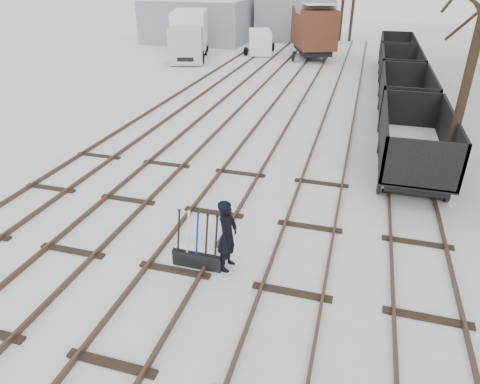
# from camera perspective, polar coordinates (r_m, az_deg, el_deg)

# --- Properties ---
(ground) EXTENTS (120.00, 120.00, 0.00)m
(ground) POSITION_cam_1_polar(r_m,az_deg,el_deg) (11.14, -8.69, -10.39)
(ground) COLOR white
(ground) RESTS_ON ground
(tracks) EXTENTS (13.90, 52.00, 0.16)m
(tracks) POSITION_cam_1_polar(r_m,az_deg,el_deg) (22.91, 5.46, 10.51)
(tracks) COLOR black
(tracks) RESTS_ON ground
(shed_left) EXTENTS (10.00, 8.00, 4.10)m
(shed_left) POSITION_cam_1_polar(r_m,az_deg,el_deg) (47.27, -5.42, 21.86)
(shed_left) COLOR gray
(shed_left) RESTS_ON ground
(shed_right) EXTENTS (7.00, 6.00, 4.50)m
(shed_right) POSITION_cam_1_polar(r_m,az_deg,el_deg) (48.73, 7.15, 22.19)
(shed_right) COLOR gray
(shed_right) RESTS_ON ground
(ground_frame) EXTENTS (1.30, 0.43, 1.49)m
(ground_frame) POSITION_cam_1_polar(r_m,az_deg,el_deg) (11.12, -5.53, -8.39)
(ground_frame) COLOR black
(ground_frame) RESTS_ON ground
(worker) EXTENTS (0.52, 0.74, 1.93)m
(worker) POSITION_cam_1_polar(r_m,az_deg,el_deg) (10.60, -1.69, -5.81)
(worker) COLOR black
(worker) RESTS_ON ground
(freight_wagon_a) EXTENTS (2.33, 5.82, 2.38)m
(freight_wagon_a) POSITION_cam_1_polar(r_m,az_deg,el_deg) (16.77, 21.98, 5.04)
(freight_wagon_a) COLOR black
(freight_wagon_a) RESTS_ON ground
(freight_wagon_b) EXTENTS (2.33, 5.82, 2.38)m
(freight_wagon_b) POSITION_cam_1_polar(r_m,az_deg,el_deg) (22.84, 20.99, 10.95)
(freight_wagon_b) COLOR black
(freight_wagon_b) RESTS_ON ground
(freight_wagon_c) EXTENTS (2.33, 5.82, 2.38)m
(freight_wagon_c) POSITION_cam_1_polar(r_m,az_deg,el_deg) (29.04, 20.40, 14.36)
(freight_wagon_c) COLOR black
(freight_wagon_c) RESTS_ON ground
(freight_wagon_d) EXTENTS (2.33, 5.82, 2.38)m
(freight_wagon_d) POSITION_cam_1_polar(r_m,az_deg,el_deg) (35.32, 20.01, 16.56)
(freight_wagon_d) COLOR black
(freight_wagon_d) RESTS_ON ground
(box_van_wagon) EXTENTS (4.78, 6.37, 4.34)m
(box_van_wagon) POSITION_cam_1_polar(r_m,az_deg,el_deg) (38.10, 9.80, 20.93)
(box_van_wagon) COLOR black
(box_van_wagon) RESTS_ON ground
(lorry) EXTENTS (4.14, 8.42, 3.66)m
(lorry) POSITION_cam_1_polar(r_m,az_deg,el_deg) (38.10, -6.81, 20.14)
(lorry) COLOR black
(lorry) RESTS_ON ground
(panel_van) EXTENTS (3.02, 4.71, 1.92)m
(panel_van) POSITION_cam_1_polar(r_m,az_deg,el_deg) (40.14, 2.65, 19.40)
(panel_van) COLOR white
(panel_van) RESTS_ON ground
(crane) EXTENTS (1.63, 4.74, 8.16)m
(crane) POSITION_cam_1_polar(r_m,az_deg,el_deg) (47.38, -7.83, 21.88)
(crane) COLOR #2C2C30
(crane) RESTS_ON ground
(tree_near) EXTENTS (0.30, 0.30, 6.54)m
(tree_near) POSITION_cam_1_polar(r_m,az_deg,el_deg) (15.44, 27.65, 11.37)
(tree_near) COLOR black
(tree_near) RESTS_ON ground
(tree_far_left) EXTENTS (0.30, 0.30, 7.27)m
(tree_far_left) POSITION_cam_1_polar(r_m,az_deg,el_deg) (48.32, 13.55, 23.31)
(tree_far_left) COLOR black
(tree_far_left) RESTS_ON ground
(tree_far_right) EXTENTS (0.30, 0.30, 7.27)m
(tree_far_right) POSITION_cam_1_polar(r_m,az_deg,el_deg) (48.22, 14.87, 23.15)
(tree_far_right) COLOR black
(tree_far_right) RESTS_ON ground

